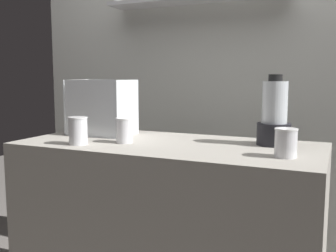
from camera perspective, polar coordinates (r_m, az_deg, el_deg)
counter at (r=1.95m, az=-0.00°, el=-15.64°), size 1.40×0.64×0.90m
back_wall_unit at (r=2.52m, az=7.09°, el=8.52°), size 2.60×0.24×2.50m
carrot_display_bin at (r=2.11m, az=-9.67°, el=1.26°), size 0.32×0.22×0.29m
blender_pitcher at (r=1.82m, az=15.27°, el=1.27°), size 0.15×0.15×0.32m
juice_cup_carrot_far_left at (r=1.82m, az=-13.00°, el=-0.91°), size 0.09×0.09×0.13m
juice_cup_carrot_left at (r=1.83m, az=-6.40°, el=-0.77°), size 0.08×0.08×0.12m
juice_cup_beet_middle at (r=1.56m, az=16.84°, el=-2.59°), size 0.09×0.09×0.11m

